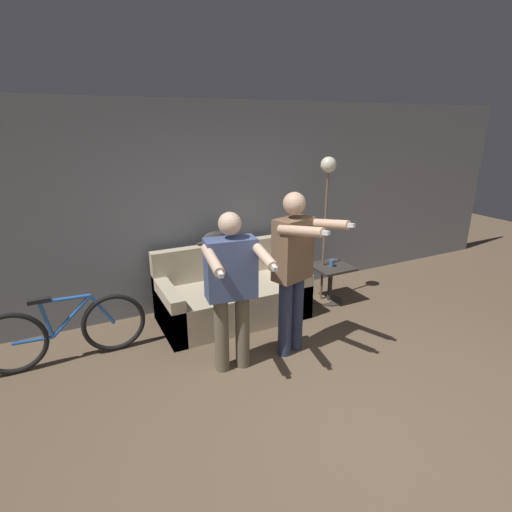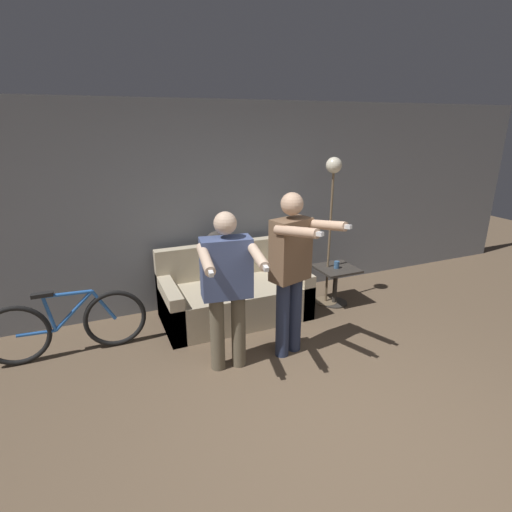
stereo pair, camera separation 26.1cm
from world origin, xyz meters
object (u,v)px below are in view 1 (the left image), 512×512
Objects in this scene: person_left at (232,283)px; cat at (214,238)px; cup at (332,263)px; couch at (231,296)px; floor_lamp at (326,200)px; person_right at (294,265)px; bicycle at (65,331)px; side_table at (331,276)px.

cat is (0.36, 1.37, 0.04)m from person_left.
cup is (1.79, 0.83, -0.36)m from person_left.
cat is at bearing 159.44° from cup.
couch is at bearing 171.61° from cup.
cat is 4.16× the size of cup.
floor_lamp is 0.84m from cup.
couch is 1.11× the size of person_left.
person_right is (0.68, 0.00, 0.07)m from person_left.
person_left reaches higher than couch.
person_left is at bearing -31.04° from bicycle.
couch is 1.71m from floor_lamp.
side_table is at bearing -7.41° from couch.
floor_lamp is (1.29, -0.11, 1.12)m from couch.
cat is 1.98m from bicycle.
person_right is 2.39m from bicycle.
cat is 1.50m from floor_lamp.
person_right is 0.89× the size of floor_lamp.
person_right reaches higher than cat.
side_table is at bearing -39.32° from floor_lamp.
cat is at bearing 101.81° from couch.
cat is 0.76× the size of side_table.
person_right is at bearing -76.88° from cat.
person_right is 1.45m from floor_lamp.
side_table is at bearing 32.94° from person_left.
floor_lamp is at bearing 0.80° from bicycle.
person_left is 1.00× the size of bicycle.
bicycle is at bearing -179.20° from floor_lamp.
side_table is 0.32× the size of bicycle.
couch is 4.48× the size of cat.
couch is 0.91× the size of floor_lamp.
floor_lamp reaches higher than couch.
cup is 3.26m from bicycle.
floor_lamp is at bearing 128.27° from cup.
bicycle is (-3.25, 0.05, -0.22)m from cup.
side_table is at bearing 20.21° from person_right.
person_left is 2.01m from floor_lamp.
bicycle is at bearing -175.37° from couch.
side_table is (1.45, -0.52, -0.59)m from cat.
person_right is 1.54m from side_table.
floor_lamp is at bearing 35.91° from person_left.
bicycle is (-3.26, 0.03, -0.03)m from side_table.
floor_lamp is 1.22× the size of bicycle.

